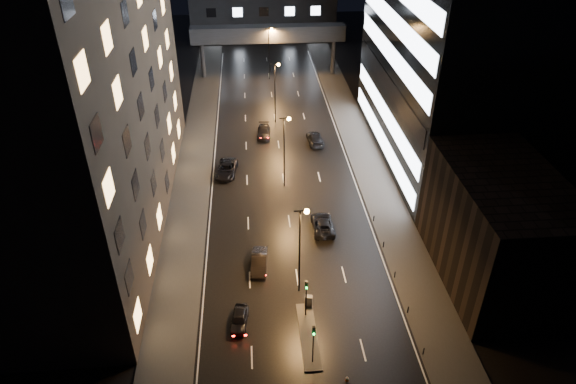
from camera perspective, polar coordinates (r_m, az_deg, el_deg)
name	(u,v)px	position (r m, az deg, el deg)	size (l,w,h in m)	color
ground	(279,145)	(79.54, -1.05, 5.30)	(160.00, 160.00, 0.00)	black
sidewalk_left	(195,163)	(75.47, -10.33, 3.14)	(5.00, 110.00, 0.15)	#383533
sidewalk_right	(365,157)	(76.85, 8.55, 3.91)	(5.00, 110.00, 0.15)	#383533
building_left	(71,54)	(59.72, -22.94, 13.93)	(15.00, 48.00, 40.00)	#2D2319
building_right_low	(497,228)	(55.63, 22.21, -3.76)	(10.00, 18.00, 12.00)	black
skybridge	(268,34)	(104.35, -2.23, 17.10)	(30.00, 3.00, 10.00)	#333335
median_island	(309,335)	(49.32, 2.30, -15.64)	(1.60, 8.00, 0.15)	#383533
traffic_signal_near	(306,293)	(48.83, 2.04, -11.11)	(0.28, 0.34, 4.40)	black
traffic_signal_far	(313,339)	(45.09, 2.84, -15.97)	(0.28, 0.34, 4.40)	black
bollard_row	(401,292)	(53.88, 12.45, -10.80)	(0.12, 25.12, 0.90)	black
streetlight_near	(301,241)	(49.18, 1.50, -5.43)	(1.45, 0.50, 10.15)	black
streetlight_mid_a	(285,143)	(65.93, -0.29, 5.44)	(1.45, 0.50, 10.15)	black
streetlight_mid_b	(276,85)	(84.11, -1.35, 11.77)	(1.45, 0.50, 10.15)	black
streetlight_far	(270,47)	(102.97, -2.06, 15.81)	(1.45, 0.50, 10.15)	black
car_away_a	(240,319)	(50.08, -5.41, -13.87)	(1.50, 3.73, 1.27)	black
car_away_b	(259,262)	(55.64, -3.22, -7.76)	(1.63, 4.66, 1.54)	black
car_away_c	(226,169)	(72.00, -6.86, 2.55)	(2.62, 5.68, 1.58)	black
car_away_d	(264,132)	(81.85, -2.71, 6.68)	(2.01, 4.95, 1.44)	black
car_toward_a	(323,224)	(61.00, 3.87, -3.61)	(2.41, 5.24, 1.46)	black
car_toward_b	(315,139)	(79.68, 3.03, 5.94)	(2.17, 5.34, 1.55)	black
utility_cabinet	(308,301)	(51.35, 2.29, -11.99)	(0.70, 0.47, 1.26)	#464749
cone_a	(347,379)	(46.39, 6.59, -19.91)	(0.32, 0.32, 0.47)	#DD4E0B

